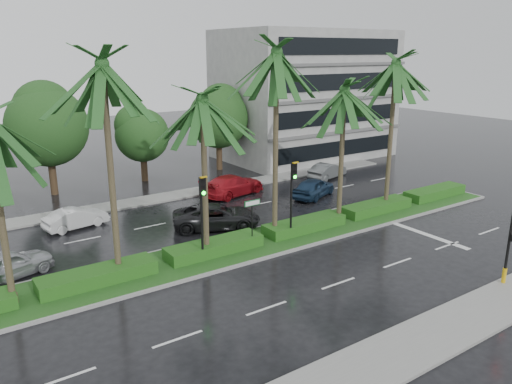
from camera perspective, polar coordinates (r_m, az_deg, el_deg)
ground at (r=26.72m, az=1.95°, el=-6.48°), size 120.00×120.00×0.00m
near_sidewalk at (r=20.29m, az=19.92°, el=-15.02°), size 40.00×2.40×0.12m
far_sidewalk at (r=36.51m, az=-9.29°, el=-0.39°), size 40.00×2.00×0.12m
median at (r=27.44m, az=0.70°, el=-5.68°), size 36.00×4.00×0.15m
hedge at (r=27.30m, az=0.71°, el=-4.95°), size 35.20×1.40×0.60m
lane_markings at (r=28.20m, az=7.46°, el=-5.36°), size 34.00×13.06×0.01m
palm_row at (r=24.91m, az=-1.64°, el=11.28°), size 26.30×4.20×10.77m
signal_near at (r=24.44m, az=27.26°, el=-4.21°), size 0.34×0.45×4.36m
signal_median_left at (r=23.91m, az=-6.16°, el=-1.64°), size 0.34×0.42×4.36m
signal_median_right at (r=26.84m, az=4.21°, el=0.36°), size 0.34×0.42×4.36m
street_sign at (r=25.80m, az=-0.43°, el=-2.26°), size 0.95×0.09×2.60m
bg_trees at (r=40.21m, az=-14.46°, el=7.57°), size 32.66×5.68×8.21m
building at (r=49.56m, az=5.57°, el=10.99°), size 16.00×10.00×12.00m
car_silver at (r=25.77m, az=-26.55°, el=-7.43°), size 2.80×4.39×1.39m
car_white at (r=31.37m, az=-19.89°, el=-2.83°), size 1.90×3.87×1.22m
car_darkgrey at (r=29.57m, az=-4.54°, el=-2.80°), size 4.31×5.66×1.43m
car_red at (r=36.19m, az=-2.65°, el=0.79°), size 3.26×5.51×1.50m
car_blue at (r=35.91m, az=6.60°, el=0.52°), size 3.19×4.49×1.42m
car_grey at (r=41.36m, az=8.16°, el=2.42°), size 2.34×4.13×1.29m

